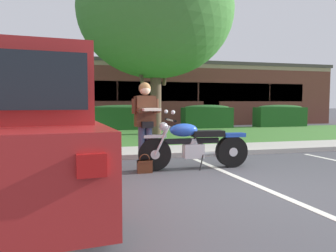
{
  "coord_description": "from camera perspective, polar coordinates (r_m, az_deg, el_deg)",
  "views": [
    {
      "loc": [
        -2.2,
        -4.51,
        1.3
      ],
      "look_at": [
        -0.67,
        1.58,
        0.85
      ],
      "focal_mm": 33.6,
      "sensor_mm": 36.0,
      "label": 1
    }
  ],
  "objects": [
    {
      "name": "shade_tree",
      "position": [
        13.37,
        -2.27,
        19.94
      ],
      "size": [
        6.21,
        6.21,
        7.61
      ],
      "color": "brown",
      "rests_on": "ground"
    },
    {
      "name": "brick_building",
      "position": [
        21.69,
        -10.11,
        5.63
      ],
      "size": [
        27.91,
        8.41,
        3.82
      ],
      "color": "brown",
      "rests_on": "ground"
    },
    {
      "name": "motorcycle",
      "position": [
        6.31,
        5.54,
        -3.38
      ],
      "size": [
        2.24,
        0.82,
        1.18
      ],
      "color": "black",
      "rests_on": "ground"
    },
    {
      "name": "stall_stripe_0",
      "position": [
        4.9,
        -19.37,
        -11.44
      ],
      "size": [
        0.44,
        4.4,
        0.01
      ],
      "primitive_type": "cube",
      "rotation": [
        0.0,
        0.0,
        0.07
      ],
      "color": "silver",
      "rests_on": "ground"
    },
    {
      "name": "hedge_right",
      "position": [
        18.29,
        19.63,
        1.81
      ],
      "size": [
        2.83,
        0.9,
        1.24
      ],
      "color": "#235623",
      "rests_on": "ground"
    },
    {
      "name": "handbag",
      "position": [
        5.94,
        -4.26,
        -7.12
      ],
      "size": [
        0.28,
        0.13,
        0.36
      ],
      "color": "#562D19",
      "rests_on": "ground"
    },
    {
      "name": "grass_lawn",
      "position": [
        12.35,
        -3.75,
        -1.83
      ],
      "size": [
        60.0,
        6.45,
        0.06
      ],
      "primitive_type": "cube",
      "color": "#3D752D",
      "rests_on": "ground"
    },
    {
      "name": "curb_strip",
      "position": [
        7.69,
        2.75,
        -5.19
      ],
      "size": [
        60.0,
        0.2,
        0.12
      ],
      "primitive_type": "cube",
      "color": "#B7B2A8",
      "rests_on": "ground"
    },
    {
      "name": "ground_plane",
      "position": [
        5.18,
        11.75,
        -10.5
      ],
      "size": [
        140.0,
        140.0,
        0.0
      ],
      "primitive_type": "plane",
      "color": "#424247"
    },
    {
      "name": "rider_person",
      "position": [
        6.03,
        -4.11,
        1.31
      ],
      "size": [
        0.53,
        0.61,
        1.7
      ],
      "color": "black",
      "rests_on": "ground"
    },
    {
      "name": "hedge_center_left",
      "position": [
        15.3,
        -7.96,
        1.61
      ],
      "size": [
        3.24,
        0.9,
        1.24
      ],
      "color": "#235623",
      "rests_on": "ground"
    },
    {
      "name": "hedge_left",
      "position": [
        15.44,
        -23.87,
        1.32
      ],
      "size": [
        2.86,
        0.9,
        1.24
      ],
      "color": "#235623",
      "rests_on": "ground"
    },
    {
      "name": "parked_suv_adjacent",
      "position": [
        4.51,
        -26.25,
        -0.67
      ],
      "size": [
        2.36,
        4.99,
        1.86
      ],
      "color": "#AD2323",
      "rests_on": "ground"
    },
    {
      "name": "hedge_center_right",
      "position": [
        16.32,
        7.09,
        1.77
      ],
      "size": [
        2.57,
        0.9,
        1.24
      ],
      "color": "#235623",
      "rests_on": "ground"
    },
    {
      "name": "stall_stripe_1",
      "position": [
        5.5,
        14.03,
        -9.64
      ],
      "size": [
        0.44,
        4.4,
        0.01
      ],
      "primitive_type": "cube",
      "rotation": [
        0.0,
        0.0,
        0.07
      ],
      "color": "silver",
      "rests_on": "ground"
    },
    {
      "name": "concrete_walk",
      "position": [
        8.5,
        1.09,
        -4.44
      ],
      "size": [
        60.0,
        1.5,
        0.08
      ],
      "primitive_type": "cube",
      "color": "#B7B2A8",
      "rests_on": "ground"
    }
  ]
}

